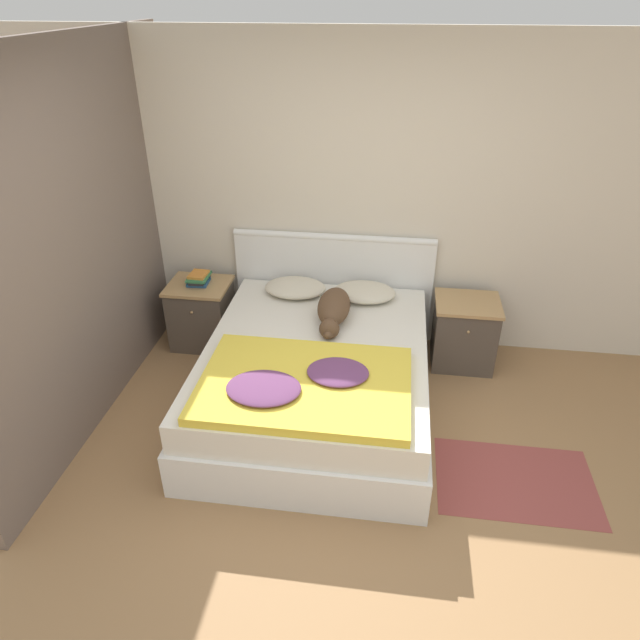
{
  "coord_description": "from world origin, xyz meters",
  "views": [
    {
      "loc": [
        0.36,
        -2.37,
        2.77
      ],
      "look_at": [
        -0.15,
        1.22,
        0.65
      ],
      "focal_mm": 32.0,
      "sensor_mm": 36.0,
      "label": 1
    }
  ],
  "objects": [
    {
      "name": "ground_plane",
      "position": [
        0.0,
        0.0,
        0.0
      ],
      "size": [
        16.0,
        16.0,
        0.0
      ],
      "primitive_type": "plane",
      "color": "#997047"
    },
    {
      "name": "wall_back",
      "position": [
        0.0,
        2.13,
        1.27
      ],
      "size": [
        9.0,
        0.06,
        2.55
      ],
      "color": "beige",
      "rests_on": "ground_plane"
    },
    {
      "name": "wall_side_left",
      "position": [
        -1.73,
        1.05,
        1.27
      ],
      "size": [
        0.06,
        3.1,
        2.55
      ],
      "color": "#706056",
      "rests_on": "ground_plane"
    },
    {
      "name": "bed",
      "position": [
        -0.15,
        1.02,
        0.27
      ],
      "size": [
        1.63,
        2.04,
        0.55
      ],
      "color": "white",
      "rests_on": "ground_plane"
    },
    {
      "name": "headboard",
      "position": [
        -0.15,
        2.06,
        0.52
      ],
      "size": [
        1.71,
        0.06,
        1.0
      ],
      "color": "white",
      "rests_on": "ground_plane"
    },
    {
      "name": "nightstand_left",
      "position": [
        -1.28,
        1.79,
        0.29
      ],
      "size": [
        0.52,
        0.46,
        0.58
      ],
      "color": "#4C4238",
      "rests_on": "ground_plane"
    },
    {
      "name": "nightstand_right",
      "position": [
        0.98,
        1.79,
        0.29
      ],
      "size": [
        0.52,
        0.46,
        0.58
      ],
      "color": "#4C4238",
      "rests_on": "ground_plane"
    },
    {
      "name": "pillow_left",
      "position": [
        -0.43,
        1.8,
        0.61
      ],
      "size": [
        0.51,
        0.38,
        0.11
      ],
      "color": "beige",
      "rests_on": "bed"
    },
    {
      "name": "pillow_right",
      "position": [
        0.14,
        1.8,
        0.61
      ],
      "size": [
        0.51,
        0.38,
        0.11
      ],
      "color": "beige",
      "rests_on": "bed"
    },
    {
      "name": "quilt",
      "position": [
        -0.16,
        0.51,
        0.59
      ],
      "size": [
        1.34,
        0.94,
        0.11
      ],
      "color": "yellow",
      "rests_on": "bed"
    },
    {
      "name": "dog",
      "position": [
        -0.07,
        1.41,
        0.65
      ],
      "size": [
        0.25,
        0.71,
        0.21
      ],
      "color": "brown",
      "rests_on": "bed"
    },
    {
      "name": "book_stack",
      "position": [
        -1.27,
        1.81,
        0.63
      ],
      "size": [
        0.18,
        0.24,
        0.09
      ],
      "color": "#285689",
      "rests_on": "nightstand_left"
    },
    {
      "name": "rug",
      "position": [
        1.24,
        0.44,
        0.0
      ],
      "size": [
        1.01,
        0.69,
        0.0
      ],
      "color": "#93423D",
      "rests_on": "ground_plane"
    }
  ]
}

